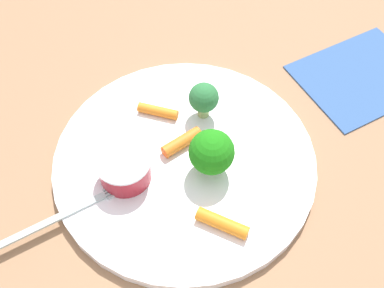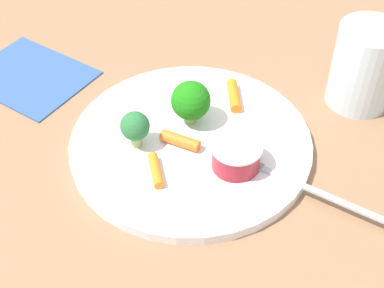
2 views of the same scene
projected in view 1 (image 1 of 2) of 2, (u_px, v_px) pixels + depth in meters
ground_plane at (185, 164)px, 0.49m from camera, size 2.40×2.40×0.00m
plate at (185, 161)px, 0.49m from camera, size 0.27×0.27×0.01m
sauce_cup at (124, 168)px, 0.46m from camera, size 0.05×0.05×0.03m
broccoli_floret_0 at (204, 98)px, 0.49m from camera, size 0.03×0.03×0.04m
broccoli_floret_1 at (212, 152)px, 0.45m from camera, size 0.04×0.04×0.05m
carrot_stick_0 at (222, 223)px, 0.43m from camera, size 0.05×0.04×0.01m
carrot_stick_1 at (158, 111)px, 0.51m from camera, size 0.04×0.03×0.01m
carrot_stick_2 at (179, 142)px, 0.48m from camera, size 0.05×0.03×0.01m
fork at (55, 219)px, 0.44m from camera, size 0.16×0.06×0.00m
napkin at (362, 76)px, 0.56m from camera, size 0.18×0.16×0.00m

